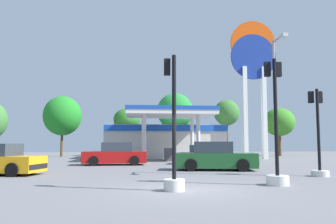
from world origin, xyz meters
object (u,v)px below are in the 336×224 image
(tree_2, at_px, (127,120))
(traffic_signal_1, at_px, (173,153))
(traffic_signal_2, at_px, (318,147))
(tree_5, at_px, (279,122))
(car_1, at_px, (215,157))
(station_pole_sign, at_px, (254,69))
(corner_streetlamp, at_px, (276,92))
(tree_1, at_px, (62,116))
(car_2, at_px, (205,155))
(traffic_signal_0, at_px, (276,148))
(car_0, at_px, (115,155))
(tree_3, at_px, (175,111))
(tree_4, at_px, (227,113))

(tree_2, bearing_deg, traffic_signal_1, -85.38)
(traffic_signal_2, height_order, tree_5, tree_5)
(car_1, bearing_deg, tree_2, 105.45)
(station_pole_sign, bearing_deg, corner_streetlamp, -106.21)
(corner_streetlamp, bearing_deg, tree_2, 108.11)
(traffic_signal_2, xyz_separation_m, tree_1, (-16.91, 23.49, 3.18))
(car_1, bearing_deg, traffic_signal_2, -43.96)
(station_pole_sign, distance_m, car_2, 12.52)
(car_1, distance_m, tree_2, 21.43)
(car_1, height_order, traffic_signal_0, traffic_signal_0)
(traffic_signal_2, xyz_separation_m, corner_streetlamp, (-1.87, 0.30, 2.65))
(car_0, height_order, car_1, car_1)
(tree_1, height_order, corner_streetlamp, tree_1)
(tree_1, relative_size, tree_3, 0.92)
(tree_1, height_order, tree_2, tree_1)
(tree_1, height_order, tree_3, tree_3)
(car_0, xyz_separation_m, corner_streetlamp, (8.29, -8.75, 3.32))
(corner_streetlamp, bearing_deg, car_2, 101.13)
(traffic_signal_2, bearing_deg, car_2, 111.52)
(car_1, xyz_separation_m, tree_3, (0.04, 20.40, 4.52))
(corner_streetlamp, bearing_deg, car_1, 121.40)
(car_0, bearing_deg, car_1, -40.15)
(car_1, height_order, corner_streetlamp, corner_streetlamp)
(traffic_signal_2, height_order, tree_2, tree_2)
(tree_1, bearing_deg, tree_2, 6.59)
(car_1, relative_size, tree_4, 0.73)
(traffic_signal_1, relative_size, corner_streetlamp, 0.68)
(traffic_signal_1, relative_size, tree_3, 0.62)
(tree_2, bearing_deg, tree_1, -173.41)
(tree_3, distance_m, tree_4, 6.23)
(traffic_signal_2, distance_m, tree_3, 24.97)
(traffic_signal_1, xyz_separation_m, tree_1, (-9.48, 27.61, 3.31))
(traffic_signal_1, bearing_deg, tree_2, 94.62)
(tree_3, bearing_deg, station_pole_sign, -49.99)
(station_pole_sign, height_order, traffic_signal_0, station_pole_sign)
(corner_streetlamp, bearing_deg, station_pole_sign, 73.79)
(station_pole_sign, height_order, car_0, station_pole_sign)
(car_1, bearing_deg, traffic_signal_0, -84.13)
(corner_streetlamp, bearing_deg, tree_1, 122.96)
(traffic_signal_0, height_order, traffic_signal_1, traffic_signal_0)
(car_0, xyz_separation_m, tree_2, (0.43, 15.27, 3.50))
(car_1, height_order, traffic_signal_2, traffic_signal_2)
(traffic_signal_2, bearing_deg, tree_5, 70.37)
(tree_3, relative_size, corner_streetlamp, 1.11)
(car_1, relative_size, traffic_signal_0, 1.01)
(tree_4, distance_m, tree_5, 6.34)
(car_2, bearing_deg, tree_1, 132.83)
(tree_1, height_order, tree_5, tree_1)
(station_pole_sign, height_order, tree_1, station_pole_sign)
(car_2, xyz_separation_m, tree_4, (5.78, 15.00, 4.46))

